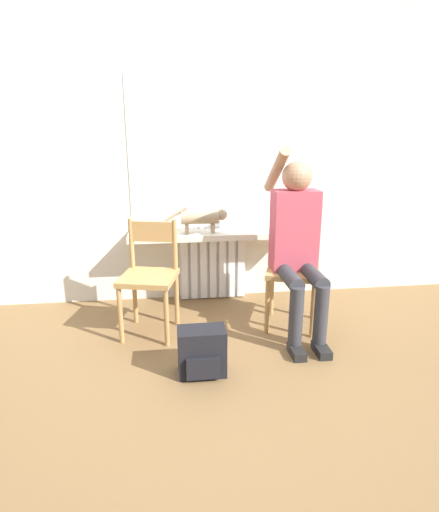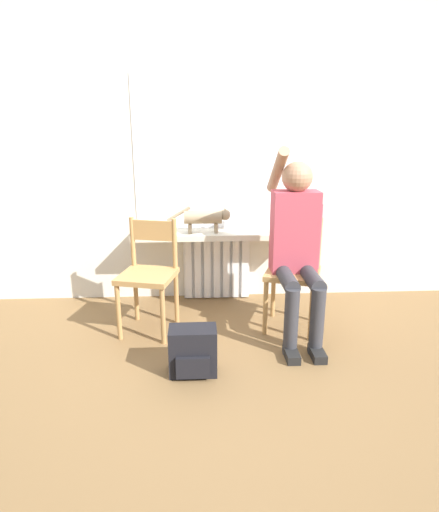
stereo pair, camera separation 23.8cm
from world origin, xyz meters
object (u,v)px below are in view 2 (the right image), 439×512
at_px(chair_right, 293,271).
at_px(backpack, 193,351).
at_px(person, 297,241).
at_px(cat, 206,217).
at_px(chair_left, 149,273).

bearing_deg(chair_right, backpack, -120.52).
relative_size(chair_right, person, 0.62).
xyz_separation_m(cat, backpack, (-0.11, -1.13, -0.64)).
bearing_deg(chair_left, person, 8.74).
relative_size(cat, backpack, 1.75).
bearing_deg(person, chair_right, 83.38).
height_order(person, backpack, person).
bearing_deg(backpack, person, 35.37).
relative_size(chair_right, cat, 1.58).
bearing_deg(backpack, chair_left, 117.36).
xyz_separation_m(chair_left, backpack, (0.33, -0.65, -0.31)).
bearing_deg(cat, chair_right, -36.17).
bearing_deg(chair_right, chair_left, -160.29).
height_order(chair_left, backpack, chair_left).
xyz_separation_m(chair_left, cat, (0.45, 0.48, 0.33)).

